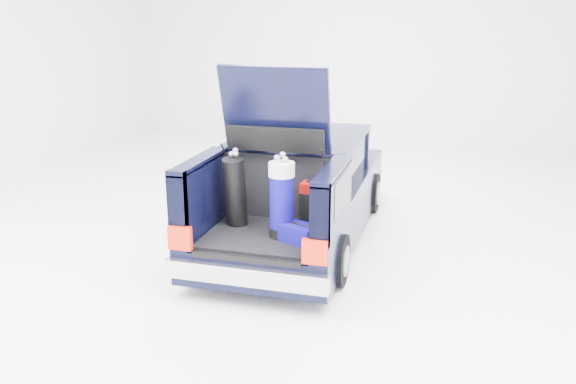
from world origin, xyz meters
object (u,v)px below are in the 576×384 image
(car, at_px, (300,190))
(blue_golf_bag, at_px, (282,199))
(black_golf_bag, at_px, (235,192))
(red_suitcase, at_px, (316,205))
(blue_duffel, at_px, (300,233))

(car, bearing_deg, blue_golf_bag, -82.65)
(car, relative_size, blue_golf_bag, 4.78)
(car, xyz_separation_m, black_golf_bag, (-0.42, -1.40, 0.34))
(car, bearing_deg, red_suitcase, -67.27)
(car, bearing_deg, blue_duffel, -75.55)
(blue_duffel, bearing_deg, black_golf_bag, -177.59)
(red_suitcase, xyz_separation_m, blue_golf_bag, (-0.29, -0.42, 0.18))
(car, height_order, blue_duffel, car)
(red_suitcase, xyz_separation_m, black_golf_bag, (-0.92, -0.21, 0.15))
(black_golf_bag, relative_size, blue_duffel, 1.91)
(red_suitcase, distance_m, blue_duffel, 0.56)
(black_golf_bag, relative_size, blue_golf_bag, 0.95)
(blue_duffel, bearing_deg, blue_golf_bag, 177.55)
(red_suitcase, bearing_deg, car, 117.75)
(red_suitcase, xyz_separation_m, blue_duffel, (-0.05, -0.54, -0.17))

